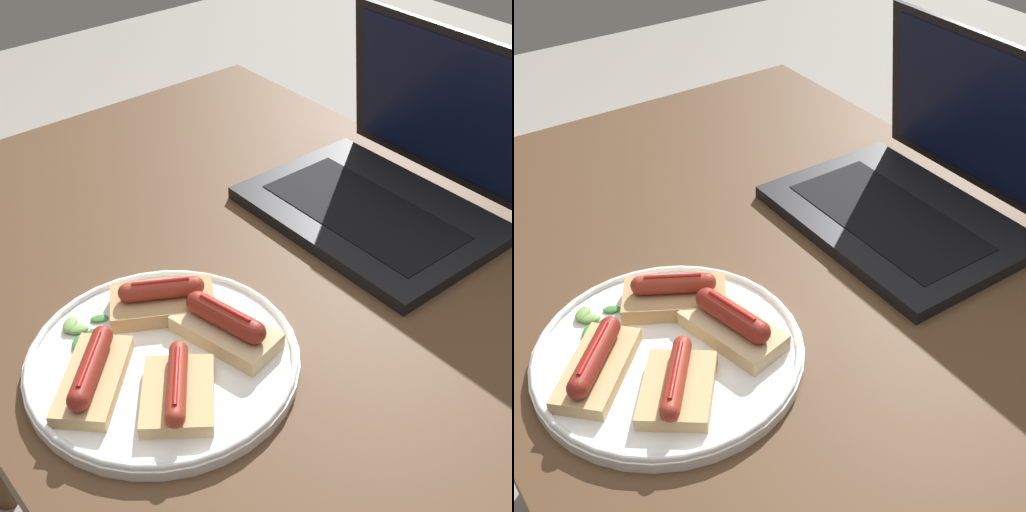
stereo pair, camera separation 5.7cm
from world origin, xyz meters
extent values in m
cube|color=#4C331E|center=(0.00, 0.00, 0.74)|extent=(1.31, 0.77, 0.04)
cylinder|color=#4C331E|center=(-0.58, 0.31, 0.36)|extent=(0.05, 0.05, 0.72)
cube|color=black|center=(-0.10, 0.19, 0.76)|extent=(0.34, 0.24, 0.02)
cube|color=black|center=(-0.10, 0.17, 0.77)|extent=(0.28, 0.13, 0.00)
cube|color=black|center=(-0.10, 0.32, 0.88)|extent=(0.34, 0.04, 0.23)
cube|color=#0C1433|center=(-0.10, 0.32, 0.89)|extent=(0.30, 0.03, 0.20)
cylinder|color=white|center=(-0.05, -0.20, 0.76)|extent=(0.30, 0.30, 0.01)
torus|color=white|center=(-0.05, -0.20, 0.77)|extent=(0.29, 0.29, 0.01)
cube|color=tan|center=(-0.11, -0.15, 0.78)|extent=(0.12, 0.14, 0.02)
cylinder|color=maroon|center=(-0.11, -0.15, 0.80)|extent=(0.06, 0.08, 0.02)
sphere|color=maroon|center=(-0.09, -0.12, 0.80)|extent=(0.02, 0.02, 0.02)
sphere|color=maroon|center=(-0.13, -0.19, 0.80)|extent=(0.02, 0.02, 0.02)
cylinder|color=red|center=(-0.11, -0.15, 0.81)|extent=(0.04, 0.06, 0.00)
cube|color=tan|center=(0.01, -0.22, 0.77)|extent=(0.12, 0.12, 0.02)
cylinder|color=maroon|center=(0.01, -0.22, 0.79)|extent=(0.08, 0.07, 0.02)
sphere|color=maroon|center=(0.05, -0.24, 0.79)|extent=(0.02, 0.02, 0.02)
sphere|color=maroon|center=(-0.02, -0.19, 0.79)|extent=(0.02, 0.02, 0.02)
cylinder|color=red|center=(0.01, -0.22, 0.80)|extent=(0.06, 0.05, 0.00)
cube|color=#D6B784|center=(-0.03, -0.13, 0.78)|extent=(0.13, 0.08, 0.02)
cylinder|color=maroon|center=(-0.03, -0.13, 0.80)|extent=(0.08, 0.04, 0.03)
sphere|color=maroon|center=(-0.07, -0.13, 0.80)|extent=(0.03, 0.03, 0.03)
sphere|color=maroon|center=(0.01, -0.12, 0.80)|extent=(0.03, 0.03, 0.03)
cylinder|color=red|center=(-0.03, -0.13, 0.81)|extent=(0.07, 0.02, 0.01)
cube|color=tan|center=(-0.06, -0.27, 0.77)|extent=(0.13, 0.12, 0.02)
cylinder|color=maroon|center=(-0.06, -0.27, 0.79)|extent=(0.08, 0.08, 0.02)
sphere|color=maroon|center=(-0.03, -0.30, 0.79)|extent=(0.02, 0.02, 0.02)
sphere|color=maroon|center=(-0.09, -0.24, 0.79)|extent=(0.02, 0.02, 0.02)
cylinder|color=red|center=(-0.06, -0.27, 0.80)|extent=(0.06, 0.06, 0.00)
ellipsoid|color=#387A33|center=(-0.14, -0.22, 0.77)|extent=(0.02, 0.02, 0.00)
ellipsoid|color=#709E4C|center=(-0.14, -0.25, 0.77)|extent=(0.02, 0.03, 0.01)
ellipsoid|color=#387A33|center=(-0.12, -0.26, 0.77)|extent=(0.03, 0.03, 0.01)
ellipsoid|color=#709E4C|center=(-0.15, -0.25, 0.77)|extent=(0.03, 0.03, 0.01)
ellipsoid|color=#2D662D|center=(-0.12, -0.24, 0.77)|extent=(0.03, 0.02, 0.01)
camera|label=1|loc=(0.44, -0.46, 1.32)|focal=50.00mm
camera|label=2|loc=(0.47, -0.42, 1.32)|focal=50.00mm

